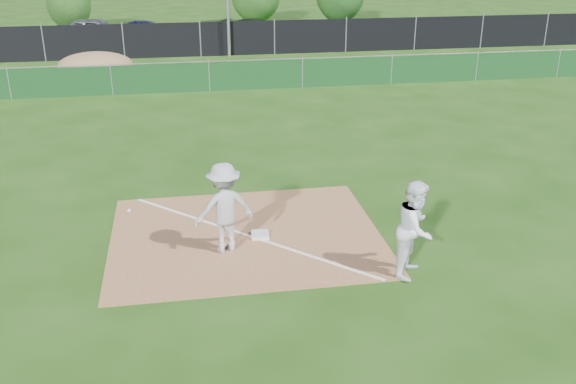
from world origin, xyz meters
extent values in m
plane|color=#1B3E0D|center=(0.00, 10.00, 0.00)|extent=(90.00, 90.00, 0.00)
cube|color=brown|center=(0.00, 1.00, 0.01)|extent=(6.00, 5.00, 0.02)
cube|color=white|center=(0.00, 1.00, 0.03)|extent=(5.01, 5.01, 0.01)
cube|color=#0E3514|center=(0.00, 15.00, 0.60)|extent=(44.00, 0.05, 1.20)
ellipsoid|color=olive|center=(-5.00, 18.50, 0.58)|extent=(3.38, 2.60, 1.17)
cube|color=black|center=(0.00, 23.00, 0.90)|extent=(46.00, 0.04, 1.80)
cube|color=black|center=(0.00, 28.00, 0.01)|extent=(46.00, 9.00, 0.01)
cube|color=silver|center=(0.31, 0.87, 0.06)|extent=(0.42, 0.42, 0.08)
imported|color=#B7B7BA|center=(-0.50, 0.37, 1.00)|extent=(1.40, 1.00, 1.97)
sphere|color=white|center=(-2.44, 0.32, 1.10)|extent=(0.08, 0.08, 0.08)
imported|color=white|center=(3.11, -1.24, 0.99)|extent=(1.16, 1.22, 1.98)
imported|color=#9B9DA2|center=(-5.93, 27.75, 0.79)|extent=(4.80, 2.48, 1.56)
imported|color=black|center=(-2.77, 26.66, 0.71)|extent=(4.49, 2.49, 1.40)
imported|color=black|center=(3.71, 27.93, 0.63)|extent=(4.57, 2.96, 1.23)
cylinder|color=#382316|center=(-8.11, 33.67, 0.47)|extent=(0.24, 0.24, 0.95)
ellipsoid|color=#1E4614|center=(-8.11, 33.67, 1.74)|extent=(2.84, 2.84, 3.27)
cylinder|color=#382316|center=(4.45, 34.67, 0.58)|extent=(0.24, 0.24, 1.17)
cylinder|color=#382316|center=(10.35, 33.85, 0.57)|extent=(0.24, 0.24, 1.15)
camera|label=1|loc=(-1.26, -11.95, 6.44)|focal=40.00mm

